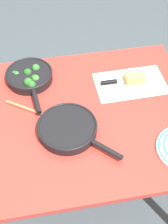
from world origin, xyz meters
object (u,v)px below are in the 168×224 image
Objects in this scene: skillet_broccoli at (29,76)px; cheese_block at (135,78)px; skillet_eggs at (68,128)px; wooden_spoon at (45,115)px; grater_knife at (115,82)px.

skillet_broccoli is 0.56m from cheese_block.
cheese_block is (-0.55, 0.10, -0.01)m from skillet_broccoli.
skillet_eggs is at bearing 15.62° from skillet_broccoli.
skillet_broccoli is at bearing 156.90° from skillet_eggs.
skillet_eggs is 0.15m from wooden_spoon.
cheese_block is (-0.10, 0.01, 0.02)m from grater_knife.
skillet_eggs is at bearing -15.29° from wooden_spoon.
skillet_eggs is at bearing 34.28° from cheese_block.
wooden_spoon is 1.40× the size of grater_knife.
skillet_eggs is 0.48m from cheese_block.
wooden_spoon is (0.09, -0.11, -0.02)m from skillet_eggs.
skillet_broccoli is 1.13× the size of skillet_eggs.
cheese_block reaches higher than grater_knife.
skillet_eggs reaches higher than grater_knife.
grater_knife is (-0.44, 0.10, -0.02)m from skillet_broccoli.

